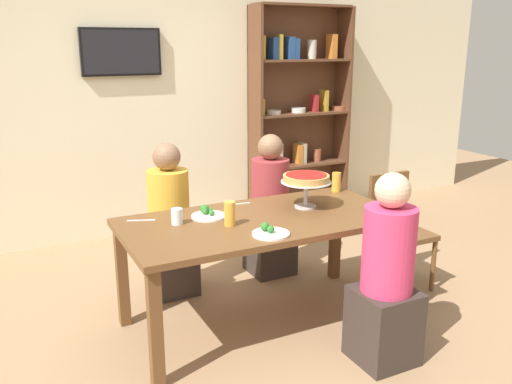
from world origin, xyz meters
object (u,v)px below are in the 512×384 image
at_px(bookshelf, 297,111).
at_px(diner_far_left, 170,231).
at_px(dining_table, 263,230).
at_px(television, 121,52).
at_px(cutlery_knife_near, 141,220).
at_px(chair_head_east, 396,225).
at_px(deep_dish_pizza_stand, 306,180).
at_px(diner_far_right, 270,215).
at_px(cutlery_fork_near, 238,204).
at_px(salad_plate_near_diner, 208,214).
at_px(beer_glass_amber_short, 336,182).
at_px(salad_plate_far_diner, 270,232).
at_px(water_glass_clear_near, 177,216).
at_px(beer_glass_amber_tall, 230,214).
at_px(diner_near_right, 386,284).

xyz_separation_m(bookshelf, diner_far_left, (-1.86, -1.30, -0.64)).
xyz_separation_m(dining_table, bookshelf, (1.45, 2.02, 0.48)).
relative_size(television, cutlery_knife_near, 4.02).
bearing_deg(cutlery_knife_near, diner_far_left, -106.16).
distance_m(bookshelf, chair_head_east, 2.06).
relative_size(diner_far_left, deep_dish_pizza_stand, 3.33).
bearing_deg(television, deep_dish_pizza_stand, -70.12).
relative_size(diner_far_right, cutlery_knife_near, 6.39).
relative_size(diner_far_right, chair_head_east, 1.32).
bearing_deg(cutlery_fork_near, diner_far_right, -134.31).
xyz_separation_m(salad_plate_near_diner, beer_glass_amber_short, (1.11, 0.15, 0.06)).
distance_m(bookshelf, salad_plate_far_diner, 2.82).
height_order(bookshelf, salad_plate_near_diner, bookshelf).
xyz_separation_m(diner_far_left, water_glass_clear_near, (-0.13, -0.59, 0.30)).
relative_size(television, beer_glass_amber_tall, 4.71).
relative_size(dining_table, diner_far_right, 1.58).
bearing_deg(chair_head_east, beer_glass_amber_tall, 4.97).
bearing_deg(beer_glass_amber_tall, deep_dish_pizza_stand, 10.96).
xyz_separation_m(diner_far_right, chair_head_east, (0.76, -0.63, -0.01)).
bearing_deg(salad_plate_near_diner, diner_far_right, 35.65).
distance_m(diner_near_right, salad_plate_far_diner, 0.73).
relative_size(beer_glass_amber_tall, cutlery_knife_near, 0.85).
xyz_separation_m(dining_table, water_glass_clear_near, (-0.54, 0.13, 0.14)).
bearing_deg(diner_far_left, bookshelf, 125.07).
bearing_deg(deep_dish_pizza_stand, diner_near_right, -85.94).
relative_size(dining_table, cutlery_knife_near, 10.07).
height_order(beer_glass_amber_tall, cutlery_fork_near, beer_glass_amber_tall).
relative_size(dining_table, water_glass_clear_near, 17.92).
height_order(beer_glass_amber_short, cutlery_fork_near, beer_glass_amber_short).
xyz_separation_m(television, diner_far_right, (0.80, -1.39, -1.26)).
bearing_deg(water_glass_clear_near, cutlery_fork_near, 23.09).
bearing_deg(diner_far_right, diner_far_left, -89.95).
relative_size(salad_plate_near_diner, water_glass_clear_near, 2.25).
relative_size(salad_plate_near_diner, salad_plate_far_diner, 1.01).
relative_size(chair_head_east, cutlery_fork_near, 4.83).
bearing_deg(dining_table, beer_glass_amber_short, 22.48).
xyz_separation_m(water_glass_clear_near, cutlery_knife_near, (-0.18, 0.17, -0.05)).
height_order(chair_head_east, water_glass_clear_near, chair_head_east).
bearing_deg(beer_glass_amber_tall, bookshelf, 50.43).
bearing_deg(television, chair_head_east, -52.38).
bearing_deg(chair_head_east, cutlery_knife_near, -6.35).
xyz_separation_m(television, deep_dish_pizza_stand, (0.73, -2.03, -0.82)).
relative_size(dining_table, salad_plate_far_diner, 8.08).
relative_size(water_glass_clear_near, cutlery_fork_near, 0.56).
distance_m(television, salad_plate_far_diner, 2.62).
relative_size(television, salad_plate_near_diner, 3.18).
height_order(dining_table, diner_near_right, diner_near_right).
height_order(dining_table, water_glass_clear_near, water_glass_clear_near).
bearing_deg(diner_near_right, beer_glass_amber_tall, 44.81).
relative_size(deep_dish_pizza_stand, water_glass_clear_near, 3.41).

